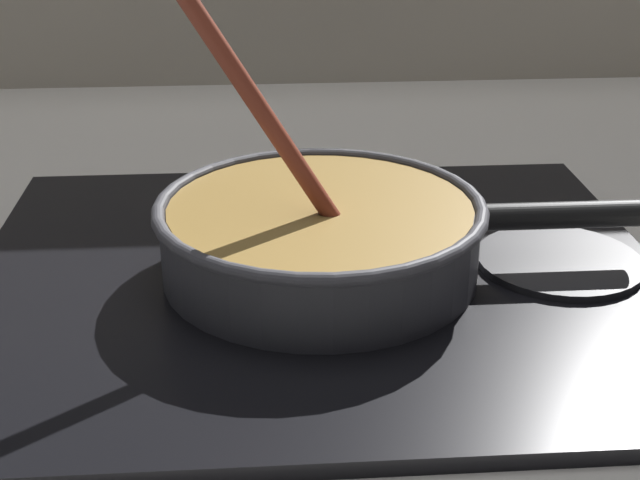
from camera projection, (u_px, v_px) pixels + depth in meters
The scene contains 5 objects.
ground at pixel (276, 408), 0.61m from camera, with size 2.40×1.60×0.04m, color beige.
hob_plate at pixel (320, 279), 0.72m from camera, with size 0.56×0.48×0.01m, color black.
burner_ring at pixel (320, 268), 0.72m from camera, with size 0.19×0.19×0.01m, color #592D0C.
spare_burner at pixel (559, 261), 0.73m from camera, with size 0.14×0.14×0.01m, color #262628.
cooking_pan at pixel (322, 234), 0.71m from camera, with size 0.39×0.26×0.24m.
Camera 1 is at (-0.01, -0.50, 0.34)m, focal length 50.09 mm.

